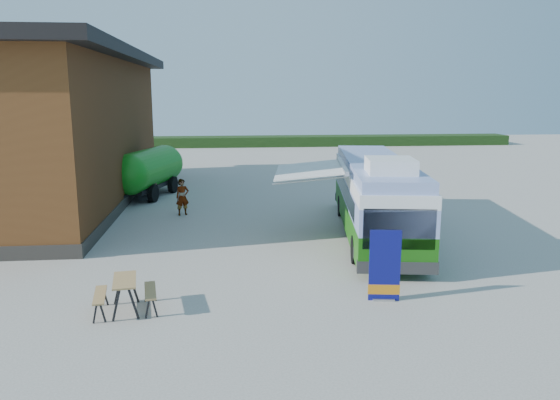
{
  "coord_description": "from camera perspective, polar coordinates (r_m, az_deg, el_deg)",
  "views": [
    {
      "loc": [
        -1.66,
        -18.06,
        5.46
      ],
      "look_at": [
        0.4,
        2.35,
        1.4
      ],
      "focal_mm": 35.0,
      "sensor_mm": 36.0,
      "label": 1
    }
  ],
  "objects": [
    {
      "name": "slurry_tanker",
      "position": [
        29.6,
        -13.59,
        3.11
      ],
      "size": [
        3.27,
        6.65,
        2.53
      ],
      "rotation": [
        0.0,
        0.0,
        -0.28
      ],
      "color": "#188519",
      "rests_on": "ground"
    },
    {
      "name": "person_b",
      "position": [
        28.54,
        -13.47,
        1.74
      ],
      "size": [
        1.06,
        1.13,
        1.85
      ],
      "primitive_type": "imported",
      "rotation": [
        0.0,
        0.0,
        -2.1
      ],
      "color": "#999999",
      "rests_on": "ground"
    },
    {
      "name": "barn",
      "position": [
        29.48,
        -23.38,
        6.65
      ],
      "size": [
        9.6,
        21.2,
        7.5
      ],
      "color": "brown",
      "rests_on": "ground"
    },
    {
      "name": "person_a",
      "position": [
        24.93,
        -10.16,
        0.3
      ],
      "size": [
        0.7,
        0.58,
        1.65
      ],
      "primitive_type": "imported",
      "rotation": [
        0.0,
        0.0,
        0.36
      ],
      "color": "#999999",
      "rests_on": "ground"
    },
    {
      "name": "bus",
      "position": [
        21.23,
        9.89,
        0.64
      ],
      "size": [
        3.92,
        11.34,
        3.41
      ],
      "rotation": [
        0.0,
        0.0,
        -0.14
      ],
      "color": "#1F7613",
      "rests_on": "ground"
    },
    {
      "name": "hedge",
      "position": [
        57.1,
        4.01,
        6.19
      ],
      "size": [
        40.0,
        3.0,
        1.0
      ],
      "primitive_type": "cube",
      "color": "#264419",
      "rests_on": "ground"
    },
    {
      "name": "banner",
      "position": [
        14.79,
        10.86,
        -7.4
      ],
      "size": [
        0.84,
        0.26,
        1.94
      ],
      "rotation": [
        0.0,
        0.0,
        -0.14
      ],
      "color": "#0C0E5F",
      "rests_on": "ground"
    },
    {
      "name": "ground",
      "position": [
        18.94,
        -0.51,
        -5.56
      ],
      "size": [
        100.0,
        100.0,
        0.0
      ],
      "primitive_type": "plane",
      "color": "#BCB7AD",
      "rests_on": "ground"
    },
    {
      "name": "picnic_table",
      "position": [
        14.42,
        -15.89,
        -8.79
      ],
      "size": [
        1.69,
        1.55,
        0.86
      ],
      "rotation": [
        0.0,
        0.0,
        0.15
      ],
      "color": "tan",
      "rests_on": "ground"
    },
    {
      "name": "awning",
      "position": [
        20.28,
        3.62,
        2.73
      ],
      "size": [
        3.09,
        4.4,
        0.51
      ],
      "rotation": [
        0.0,
        0.0,
        -0.14
      ],
      "color": "white",
      "rests_on": "ground"
    }
  ]
}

